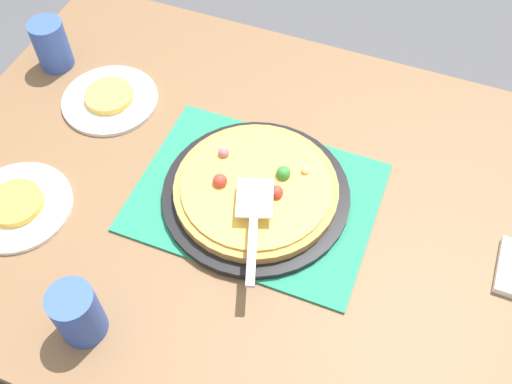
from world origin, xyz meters
TOP-DOWN VIEW (x-y plane):
  - ground_plane at (0.00, 0.00)m, footprint 8.00×8.00m
  - dining_table at (0.00, 0.00)m, footprint 1.40×1.00m
  - placemat at (0.00, 0.00)m, footprint 0.48×0.36m
  - pizza_pan at (0.00, 0.00)m, footprint 0.38×0.38m
  - pizza at (0.00, 0.00)m, footprint 0.33×0.33m
  - plate_near_left at (-0.41, 0.13)m, footprint 0.22×0.22m
  - plate_far_right at (-0.44, -0.20)m, footprint 0.22×0.22m
  - served_slice_left at (-0.41, 0.13)m, footprint 0.11×0.11m
  - served_slice_right at (-0.44, -0.20)m, footprint 0.11×0.11m
  - cup_near at (-0.59, 0.20)m, footprint 0.08×0.08m
  - cup_far at (-0.18, -0.37)m, footprint 0.08×0.08m
  - pizza_server at (0.03, -0.09)m, footprint 0.11×0.23m

SIDE VIEW (x-z plane):
  - ground_plane at x=0.00m, z-range 0.00..0.00m
  - dining_table at x=0.00m, z-range 0.27..1.02m
  - placemat at x=0.00m, z-range 0.75..0.76m
  - plate_near_left at x=-0.41m, z-range 0.75..0.76m
  - plate_far_right at x=-0.44m, z-range 0.75..0.76m
  - pizza_pan at x=0.00m, z-range 0.76..0.77m
  - served_slice_left at x=-0.41m, z-range 0.76..0.78m
  - served_slice_right at x=-0.44m, z-range 0.76..0.78m
  - pizza at x=0.00m, z-range 0.76..0.81m
  - cup_near at x=-0.59m, z-range 0.75..0.87m
  - cup_far at x=-0.18m, z-range 0.75..0.87m
  - pizza_server at x=0.03m, z-range 0.82..0.82m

